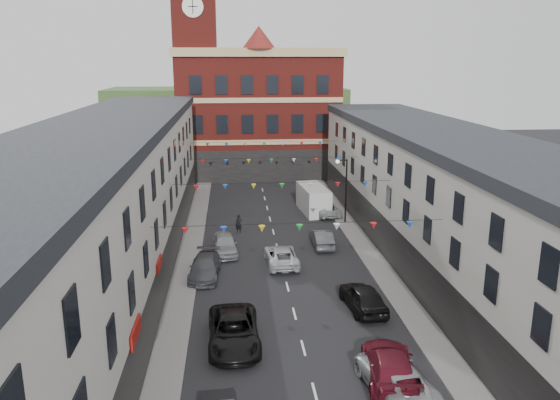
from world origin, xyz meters
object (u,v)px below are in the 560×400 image
object	(u,v)px
car_right_c	(390,367)
moving_car	(281,256)
car_right_d	(363,297)
car_right_e	(322,238)
car_left_e	(225,244)
street_lamp	(344,182)
car_left_d	(205,267)
car_left_c	(234,331)
car_right_f	(326,209)
white_van	(313,199)
pedestrian	(239,224)
car_right_b	(395,377)

from	to	relation	value
car_right_c	moving_car	world-z (taller)	car_right_c
car_right_d	car_right_e	world-z (taller)	car_right_d
car_left_e	car_right_c	xyz separation A→B (m)	(7.77, -18.30, 0.02)
street_lamp	car_right_e	size ratio (longest dim) A/B	1.45
car_left_d	car_left_e	world-z (taller)	car_left_e
car_left_c	car_left_d	world-z (taller)	car_left_c
car_left_d	car_right_c	xyz separation A→B (m)	(9.10, -13.69, 0.10)
car_left_c	car_right_d	world-z (taller)	car_right_d
moving_car	car_left_d	bearing A→B (deg)	16.52
car_left_c	car_left_d	distance (m)	9.75
car_left_c	moving_car	bearing A→B (deg)	71.10
car_left_d	car_right_f	bearing A→B (deg)	57.10
car_right_c	car_right_e	size ratio (longest dim) A/B	1.34
car_left_d	car_right_c	size ratio (longest dim) A/B	0.88
car_right_f	white_van	xyz separation A→B (m)	(-1.05, 1.33, 0.64)
car_left_e	car_right_e	distance (m)	7.83
moving_car	pedestrian	size ratio (longest dim) A/B	2.99
car_right_b	car_right_f	size ratio (longest dim) A/B	1.16
car_right_e	white_van	world-z (taller)	white_van
car_left_d	car_left_e	distance (m)	4.79
car_right_e	pedestrian	size ratio (longest dim) A/B	2.54
car_right_b	white_van	world-z (taller)	white_van
car_right_b	moving_car	distance (m)	16.67
car_left_c	car_right_e	distance (m)	16.74
car_left_d	car_right_d	xyz separation A→B (m)	(9.67, -6.05, 0.08)
car_left_c	car_right_d	xyz separation A→B (m)	(7.77, 3.52, 0.00)
car_right_d	pedestrian	xyz separation A→B (m)	(-7.17, 15.85, 0.02)
car_left_c	pedestrian	bearing A→B (deg)	86.71
car_right_b	car_right_e	size ratio (longest dim) A/B	1.28
car_right_b	car_right_e	world-z (taller)	car_right_b
white_van	pedestrian	distance (m)	9.65
car_right_d	white_van	world-z (taller)	white_van
car_right_b	car_right_c	bearing A→B (deg)	-97.94
car_right_c	car_left_d	bearing A→B (deg)	-48.80
white_van	car_left_d	bearing A→B (deg)	-127.63
street_lamp	car_left_d	xyz separation A→B (m)	(-12.05, -11.76, -3.19)
car_left_c	pedestrian	world-z (taller)	pedestrian
car_right_e	pedestrian	distance (m)	7.86
street_lamp	car_right_c	bearing A→B (deg)	-96.61
car_left_d	moving_car	distance (m)	5.77
car_right_c	moving_car	distance (m)	15.95
car_left_d	street_lamp	bearing A→B (deg)	48.44
moving_car	white_van	xyz separation A→B (m)	(4.48, 14.08, 0.60)
moving_car	car_left_c	bearing A→B (deg)	70.58
car_right_c	car_right_d	distance (m)	7.66
car_left_c	car_right_c	bearing A→B (deg)	-31.32
car_right_b	car_right_d	size ratio (longest dim) A/B	1.13
car_left_d	car_right_f	xyz separation A→B (m)	(11.00, 14.58, -0.08)
street_lamp	pedestrian	xyz separation A→B (m)	(-9.55, -1.96, -3.09)
car_right_b	pedestrian	size ratio (longest dim) A/B	3.25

